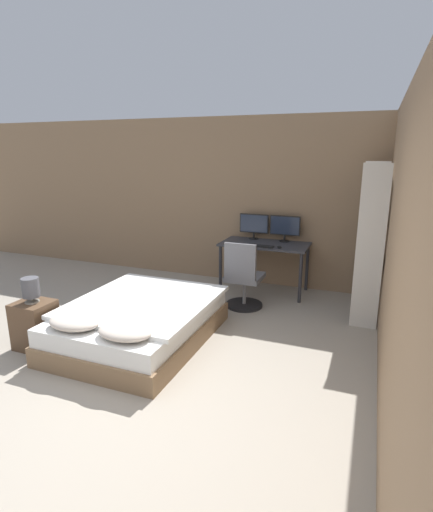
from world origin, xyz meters
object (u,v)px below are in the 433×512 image
object	(u,v)px
desk	(265,249)
computer_mouse	(279,247)
bedside_lamp	(31,288)
office_chair	(243,281)
nightstand	(35,325)
bookshelf	(371,238)
monitor_left	(254,225)
bed	(139,322)
monitor_right	(285,227)
keyboard	(261,246)

from	to	relation	value
desk	computer_mouse	bearing A→B (deg)	-40.46
bedside_lamp	desk	xyz separation A→B (m)	(1.90, 2.77, -0.02)
computer_mouse	office_chair	world-z (taller)	office_chair
nightstand	bookshelf	world-z (taller)	bookshelf
nightstand	monitor_left	size ratio (longest dim) A/B	1.14
bed	bedside_lamp	world-z (taller)	bedside_lamp
computer_mouse	bedside_lamp	bearing A→B (deg)	-130.82
bedside_lamp	nightstand	bearing A→B (deg)	-90.00
desk	nightstand	bearing A→B (deg)	-124.46
desk	computer_mouse	world-z (taller)	computer_mouse
monitor_right	desk	bearing A→B (deg)	-135.74
bed	office_chair	xyz separation A→B (m)	(0.81, 1.42, 0.16)
desk	keyboard	distance (m)	0.26
computer_mouse	bookshelf	distance (m)	1.30
bedside_lamp	desk	world-z (taller)	bedside_lamp
monitor_right	office_chair	xyz separation A→B (m)	(-0.34, -1.03, -0.61)
monitor_left	office_chair	world-z (taller)	monitor_left
bed	monitor_left	size ratio (longest dim) A/B	4.14
monitor_left	keyboard	bearing A→B (deg)	-62.67
desk	office_chair	bearing A→B (deg)	-96.45
nightstand	computer_mouse	xyz separation A→B (m)	(2.18, 2.53, 0.53)
bedside_lamp	desk	distance (m)	3.36
bookshelf	keyboard	bearing A→B (deg)	169.84
bedside_lamp	monitor_left	size ratio (longest dim) A/B	0.60
bedside_lamp	office_chair	distance (m)	2.70
keyboard	monitor_right	bearing A→B (deg)	62.67
office_chair	keyboard	bearing A→B (deg)	80.75
desk	monitor_right	world-z (taller)	monitor_right
bed	bedside_lamp	distance (m)	1.24
bed	monitor_right	world-z (taller)	monitor_right
desk	monitor_left	bearing A→B (deg)	135.74
desk	office_chair	xyz separation A→B (m)	(-0.09, -0.79, -0.28)
nightstand	office_chair	bearing A→B (deg)	47.55
bed	computer_mouse	xyz separation A→B (m)	(1.18, 1.97, 0.56)
keyboard	bedside_lamp	bearing A→B (deg)	-126.93
bedside_lamp	desk	bearing A→B (deg)	55.54
desk	keyboard	size ratio (longest dim) A/B	3.48
keyboard	bookshelf	bearing A→B (deg)	-10.16
monitor_right	office_chair	distance (m)	1.25
bedside_lamp	monitor_left	xyz separation A→B (m)	(1.65, 3.01, 0.31)
bookshelf	monitor_left	bearing A→B (deg)	156.81
desk	bedside_lamp	bearing A→B (deg)	-124.46
bedside_lamp	monitor_right	xyz separation A→B (m)	(2.15, 3.01, 0.31)
keyboard	office_chair	distance (m)	0.68
desk	monitor_left	size ratio (longest dim) A/B	2.84
monitor_right	bedside_lamp	bearing A→B (deg)	-125.52
monitor_left	monitor_right	bearing A→B (deg)	0.00
nightstand	keyboard	world-z (taller)	keyboard
bookshelf	bed	bearing A→B (deg)	-145.00
monitor_left	keyboard	world-z (taller)	monitor_left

